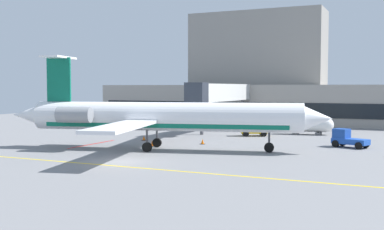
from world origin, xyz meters
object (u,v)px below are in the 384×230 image
object	(u,v)px
baggage_tug	(347,139)
fuel_tank	(307,125)
pushback_tractor	(251,128)
regional_jet	(159,117)

from	to	relation	value
baggage_tug	fuel_tank	distance (m)	12.64
fuel_tank	pushback_tractor	bearing A→B (deg)	-141.97
baggage_tug	fuel_tank	size ratio (longest dim) A/B	0.59
baggage_tug	pushback_tractor	size ratio (longest dim) A/B	1.08
baggage_tug	pushback_tractor	xyz separation A→B (m)	(-11.95, 6.47, 0.08)
fuel_tank	regional_jet	bearing A→B (deg)	-116.50
pushback_tractor	fuel_tank	bearing A→B (deg)	38.03
pushback_tractor	baggage_tug	bearing A→B (deg)	-28.42
regional_jet	baggage_tug	distance (m)	18.77
baggage_tug	fuel_tank	xyz separation A→B (m)	(-6.01, 11.11, 0.39)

